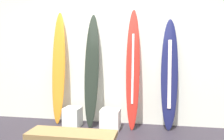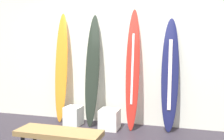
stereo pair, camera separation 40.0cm
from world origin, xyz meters
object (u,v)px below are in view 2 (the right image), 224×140
(surfboard_charcoal, at_px, (92,70))
(bench, at_px, (59,136))
(surfboard_crimson, at_px, (133,70))
(display_block_left, at_px, (73,116))
(surfboard_sunset, at_px, (61,68))
(display_block_center, at_px, (110,119))
(surfboard_navy, at_px, (170,75))

(surfboard_charcoal, height_order, bench, surfboard_charcoal)
(surfboard_crimson, bearing_deg, display_block_left, -173.08)
(surfboard_sunset, bearing_deg, bench, -62.75)
(surfboard_crimson, height_order, display_block_center, surfboard_crimson)
(display_block_center, bearing_deg, surfboard_crimson, 23.37)
(surfboard_crimson, relative_size, display_block_center, 6.10)
(surfboard_charcoal, bearing_deg, bench, -82.50)
(surfboard_navy, relative_size, display_block_center, 5.57)
(surfboard_charcoal, bearing_deg, display_block_center, -22.77)
(surfboard_crimson, bearing_deg, surfboard_charcoal, -179.64)
(surfboard_charcoal, distance_m, surfboard_navy, 1.40)
(surfboard_crimson, distance_m, display_block_left, 1.41)
(surfboard_navy, height_order, bench, surfboard_navy)
(surfboard_navy, bearing_deg, surfboard_crimson, -175.25)
(surfboard_navy, bearing_deg, surfboard_sunset, -179.98)
(display_block_left, xyz_separation_m, display_block_center, (0.71, -0.03, 0.00))
(surfboard_crimson, bearing_deg, display_block_center, -156.63)
(surfboard_navy, height_order, display_block_left, surfboard_navy)
(display_block_left, bearing_deg, bench, -70.22)
(display_block_left, bearing_deg, surfboard_navy, 6.12)
(surfboard_sunset, xyz_separation_m, surfboard_charcoal, (0.67, -0.06, -0.01))
(display_block_left, distance_m, bench, 1.66)
(display_block_center, bearing_deg, surfboard_navy, 12.01)
(display_block_left, xyz_separation_m, bench, (0.56, -1.55, 0.23))
(display_block_left, bearing_deg, display_block_center, -2.48)
(surfboard_navy, distance_m, display_block_left, 1.92)
(surfboard_sunset, xyz_separation_m, display_block_left, (0.34, -0.19, -0.88))
(surfboard_crimson, height_order, display_block_left, surfboard_crimson)
(surfboard_sunset, bearing_deg, surfboard_navy, 0.02)
(display_block_left, bearing_deg, surfboard_charcoal, 20.86)
(surfboard_crimson, xyz_separation_m, display_block_left, (-1.09, -0.13, -0.88))
(surfboard_charcoal, xyz_separation_m, display_block_left, (-0.34, -0.13, -0.86))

